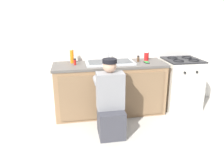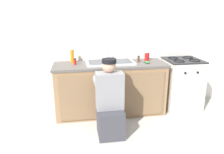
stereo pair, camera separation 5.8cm
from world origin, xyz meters
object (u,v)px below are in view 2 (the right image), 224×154
cell_phone (147,62)px  plumber_person (110,104)px  spice_bottle_red (75,62)px  soda_cup_red (147,56)px  stove_range (181,84)px  soap_bottle_orange (72,56)px  spice_bottle_pepper (139,59)px  sink_double_basin (110,62)px

cell_phone → plumber_person: bearing=-138.5°
spice_bottle_red → soda_cup_red: soda_cup_red is taller
stove_range → plumber_person: size_ratio=0.83×
soap_bottle_orange → spice_bottle_pepper: soap_bottle_orange is taller
sink_double_basin → cell_phone: size_ratio=5.71×
stove_range → soap_bottle_orange: (-1.93, 0.15, 0.54)m
stove_range → spice_bottle_pepper: size_ratio=8.74×
sink_double_basin → spice_bottle_pepper: size_ratio=7.62×
spice_bottle_pepper → soda_cup_red: 0.19m
soap_bottle_orange → spice_bottle_red: size_ratio=2.38×
soap_bottle_orange → spice_bottle_pepper: bearing=-5.7°
sink_double_basin → spice_bottle_red: bearing=179.8°
plumber_person → soda_cup_red: bearing=46.3°
soap_bottle_orange → soda_cup_red: 1.30m
sink_double_basin → soap_bottle_orange: soap_bottle_orange is taller
stove_range → plumber_person: bearing=-153.7°
stove_range → spice_bottle_red: (-1.89, 0.00, 0.48)m
plumber_person → spice_bottle_red: 0.97m
stove_range → soda_cup_red: (-0.63, 0.12, 0.50)m
sink_double_basin → cell_phone: bearing=-5.3°
sink_double_basin → plumber_person: 0.84m
stove_range → cell_phone: size_ratio=6.55×
stove_range → spice_bottle_pepper: bearing=177.2°
soap_bottle_orange → stove_range: bearing=-4.5°
soda_cup_red → soap_bottle_orange: bearing=178.7°
plumber_person → cell_phone: (0.74, 0.65, 0.43)m
plumber_person → cell_phone: size_ratio=7.89×
plumber_person → spice_bottle_red: size_ratio=10.52×
cell_phone → spice_bottle_pepper: bearing=141.7°
stove_range → soda_cup_red: soda_cup_red is taller
soap_bottle_orange → spice_bottle_red: (0.04, -0.15, -0.06)m
sink_double_basin → spice_bottle_pepper: sink_double_basin is taller
cell_phone → spice_bottle_pepper: 0.16m
plumber_person → spice_bottle_pepper: size_ratio=10.52×
sink_double_basin → soap_bottle_orange: bearing=166.4°
stove_range → spice_bottle_red: size_ratio=8.74×
plumber_person → soap_bottle_orange: bearing=120.4°
cell_phone → spice_bottle_red: 1.20m
sink_double_basin → stove_range: (1.31, -0.00, -0.45)m
soap_bottle_orange → soda_cup_red: bearing=-1.3°
soap_bottle_orange → soda_cup_red: (1.30, -0.03, -0.04)m
spice_bottle_red → spice_bottle_pepper: same height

